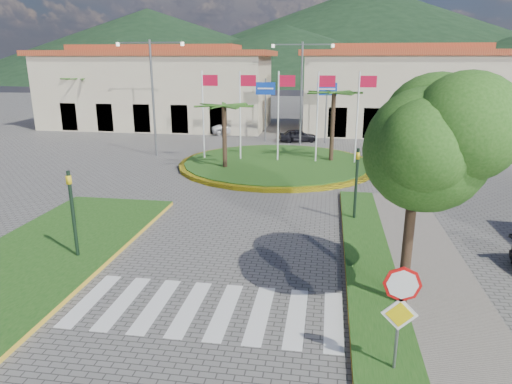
# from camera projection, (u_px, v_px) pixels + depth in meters

# --- Properties ---
(sidewalk_right) EXTENTS (4.00, 28.00, 0.15)m
(sidewalk_right) POSITION_uv_depth(u_px,v_px,m) (445.00, 377.00, 9.96)
(sidewalk_right) COLOR gray
(sidewalk_right) RESTS_ON ground
(verge_right) EXTENTS (1.60, 28.00, 0.18)m
(verge_right) POSITION_uv_depth(u_px,v_px,m) (389.00, 370.00, 10.14)
(verge_right) COLOR #1B4C15
(verge_right) RESTS_ON ground
(median_left) EXTENTS (5.00, 14.00, 0.18)m
(median_left) POSITION_uv_depth(u_px,v_px,m) (35.00, 261.00, 15.63)
(median_left) COLOR #1B4C15
(median_left) RESTS_ON ground
(crosswalk) EXTENTS (8.00, 3.00, 0.01)m
(crosswalk) POSITION_uv_depth(u_px,v_px,m) (204.00, 309.00, 12.78)
(crosswalk) COLOR silver
(crosswalk) RESTS_ON ground
(roundabout_island) EXTENTS (12.70, 12.70, 6.00)m
(roundabout_island) POSITION_uv_depth(u_px,v_px,m) (277.00, 163.00, 29.79)
(roundabout_island) COLOR yellow
(roundabout_island) RESTS_ON ground
(stop_sign) EXTENTS (0.80, 0.11, 2.65)m
(stop_sign) POSITION_uv_depth(u_px,v_px,m) (400.00, 304.00, 9.61)
(stop_sign) COLOR slate
(stop_sign) RESTS_ON ground
(deciduous_tree) EXTENTS (3.60, 3.60, 6.80)m
(deciduous_tree) POSITION_uv_depth(u_px,v_px,m) (420.00, 124.00, 11.45)
(deciduous_tree) COLOR black
(deciduous_tree) RESTS_ON ground
(traffic_light_left) EXTENTS (0.15, 0.18, 3.20)m
(traffic_light_left) POSITION_uv_depth(u_px,v_px,m) (72.00, 207.00, 15.39)
(traffic_light_left) COLOR black
(traffic_light_left) RESTS_ON ground
(traffic_light_right) EXTENTS (0.15, 0.18, 3.20)m
(traffic_light_right) POSITION_uv_depth(u_px,v_px,m) (357.00, 178.00, 19.14)
(traffic_light_right) COLOR black
(traffic_light_right) RESTS_ON ground
(traffic_light_far) EXTENTS (0.18, 0.15, 3.20)m
(traffic_light_far) POSITION_uv_depth(u_px,v_px,m) (397.00, 130.00, 31.88)
(traffic_light_far) COLOR black
(traffic_light_far) RESTS_ON ground
(direction_sign_west) EXTENTS (1.60, 0.14, 5.20)m
(direction_sign_west) POSITION_uv_depth(u_px,v_px,m) (265.00, 99.00, 37.65)
(direction_sign_west) COLOR slate
(direction_sign_west) RESTS_ON ground
(direction_sign_east) EXTENTS (1.60, 0.14, 5.20)m
(direction_sign_east) POSITION_uv_depth(u_px,v_px,m) (327.00, 100.00, 36.90)
(direction_sign_east) COLOR slate
(direction_sign_east) RESTS_ON ground
(street_lamp_centre) EXTENTS (4.80, 0.16, 8.00)m
(street_lamp_centre) POSITION_uv_depth(u_px,v_px,m) (301.00, 88.00, 36.01)
(street_lamp_centre) COLOR slate
(street_lamp_centre) RESTS_ON ground
(street_lamp_west) EXTENTS (4.80, 0.16, 8.00)m
(street_lamp_west) POSITION_uv_depth(u_px,v_px,m) (153.00, 92.00, 31.83)
(street_lamp_west) COLOR slate
(street_lamp_west) RESTS_ON ground
(building_left) EXTENTS (23.32, 9.54, 8.05)m
(building_left) POSITION_uv_depth(u_px,v_px,m) (157.00, 88.00, 46.01)
(building_left) COLOR #C7B596
(building_left) RESTS_ON ground
(building_right) EXTENTS (19.08, 9.54, 8.05)m
(building_right) POSITION_uv_depth(u_px,v_px,m) (403.00, 90.00, 42.40)
(building_right) COLOR #C7B596
(building_right) RESTS_ON ground
(hill_far_west) EXTENTS (140.00, 140.00, 22.00)m
(hill_far_west) POSITION_uv_depth(u_px,v_px,m) (149.00, 45.00, 146.85)
(hill_far_west) COLOR black
(hill_far_west) RESTS_ON ground
(hill_far_mid) EXTENTS (180.00, 180.00, 30.00)m
(hill_far_mid) POSITION_uv_depth(u_px,v_px,m) (368.00, 33.00, 154.15)
(hill_far_mid) COLOR black
(hill_far_mid) RESTS_ON ground
(hill_near_back) EXTENTS (110.00, 110.00, 16.00)m
(hill_near_back) POSITION_uv_depth(u_px,v_px,m) (285.00, 54.00, 131.45)
(hill_near_back) COLOR black
(hill_near_back) RESTS_ON ground
(white_van) EXTENTS (4.65, 3.45, 1.17)m
(white_van) POSITION_uv_depth(u_px,v_px,m) (233.00, 128.00, 42.36)
(white_van) COLOR silver
(white_van) RESTS_ON ground
(car_dark_a) EXTENTS (3.39, 2.09, 1.08)m
(car_dark_a) POSITION_uv_depth(u_px,v_px,m) (298.00, 135.00, 38.34)
(car_dark_a) COLOR black
(car_dark_a) RESTS_ON ground
(car_dark_b) EXTENTS (3.59, 1.38, 1.17)m
(car_dark_b) POSITION_uv_depth(u_px,v_px,m) (376.00, 131.00, 40.64)
(car_dark_b) COLOR black
(car_dark_b) RESTS_ON ground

